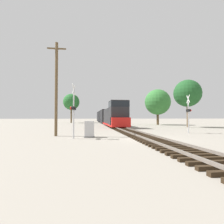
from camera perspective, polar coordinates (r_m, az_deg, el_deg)
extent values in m
plane|color=gray|center=(15.21, 11.48, -8.58)|extent=(400.00, 400.00, 0.00)
cube|color=black|center=(8.11, 31.34, -13.93)|extent=(2.60, 0.22, 0.16)
cube|color=black|center=(8.57, 28.74, -13.28)|extent=(2.60, 0.22, 0.16)
cube|color=black|center=(9.05, 26.42, -12.68)|extent=(2.60, 0.22, 0.16)
cube|color=black|center=(9.54, 24.35, -12.12)|extent=(2.60, 0.22, 0.16)
cube|color=black|center=(10.05, 22.49, -11.60)|extent=(2.60, 0.22, 0.16)
cube|color=black|center=(10.57, 20.82, -11.13)|extent=(2.60, 0.22, 0.16)
cube|color=black|center=(11.09, 19.31, -10.69)|extent=(2.60, 0.22, 0.16)
cube|color=black|center=(11.62, 17.94, -10.28)|extent=(2.60, 0.22, 0.16)
cube|color=black|center=(12.16, 16.69, -9.91)|extent=(2.60, 0.22, 0.16)
cube|color=black|center=(12.70, 15.55, -9.56)|extent=(2.60, 0.22, 0.16)
cube|color=black|center=(13.25, 14.51, -9.24)|extent=(2.60, 0.22, 0.16)
cube|color=black|center=(13.80, 13.55, -8.94)|extent=(2.60, 0.22, 0.16)
cube|color=black|center=(14.36, 12.67, -8.67)|extent=(2.60, 0.22, 0.16)
cube|color=black|center=(14.92, 11.86, -8.41)|extent=(2.60, 0.22, 0.16)
cube|color=black|center=(15.48, 11.10, -8.17)|extent=(2.60, 0.22, 0.16)
cube|color=black|center=(16.05, 10.40, -7.94)|extent=(2.60, 0.22, 0.16)
cube|color=black|center=(16.62, 9.75, -7.73)|extent=(2.60, 0.22, 0.16)
cube|color=black|center=(17.19, 9.14, -7.53)|extent=(2.60, 0.22, 0.16)
cube|color=black|center=(17.76, 8.57, -7.34)|extent=(2.60, 0.22, 0.16)
cube|color=black|center=(18.33, 8.04, -7.17)|extent=(2.60, 0.22, 0.16)
cube|color=black|center=(18.91, 7.54, -7.00)|extent=(2.60, 0.22, 0.16)
cube|color=black|center=(19.48, 7.07, -6.85)|extent=(2.60, 0.22, 0.16)
cube|color=black|center=(20.06, 6.63, -6.70)|extent=(2.60, 0.22, 0.16)
cube|color=black|center=(20.64, 6.21, -6.56)|extent=(2.60, 0.22, 0.16)
cube|color=black|center=(21.22, 5.81, -6.43)|extent=(2.60, 0.22, 0.16)
cube|color=black|center=(21.80, 5.44, -6.30)|extent=(2.60, 0.22, 0.16)
cube|color=black|center=(22.39, 5.09, -6.18)|extent=(2.60, 0.22, 0.16)
cube|color=black|center=(22.97, 4.75, -6.07)|extent=(2.60, 0.22, 0.16)
cube|color=black|center=(23.55, 4.43, -5.96)|extent=(2.60, 0.22, 0.16)
cube|color=black|center=(24.14, 4.13, -5.86)|extent=(2.60, 0.22, 0.16)
cube|color=black|center=(24.73, 3.84, -5.76)|extent=(2.60, 0.22, 0.16)
cube|color=black|center=(25.31, 3.56, -5.67)|extent=(2.60, 0.22, 0.16)
cube|color=black|center=(25.90, 3.30, -5.58)|extent=(2.60, 0.22, 0.16)
cube|color=black|center=(26.49, 3.05, -5.49)|extent=(2.60, 0.22, 0.16)
cube|color=black|center=(27.07, 2.81, -5.41)|extent=(2.60, 0.22, 0.16)
cube|color=black|center=(27.66, 2.58, -5.33)|extent=(2.60, 0.22, 0.16)
cube|color=black|center=(28.25, 2.36, -5.26)|extent=(2.60, 0.22, 0.16)
cube|color=black|center=(28.84, 2.15, -5.19)|extent=(2.60, 0.22, 0.16)
cube|color=black|center=(29.43, 1.95, -5.12)|extent=(2.60, 0.22, 0.16)
cube|color=black|center=(30.02, 1.75, -5.05)|extent=(2.60, 0.22, 0.16)
cube|color=black|center=(30.61, 1.56, -4.98)|extent=(2.60, 0.22, 0.16)
cube|color=black|center=(31.20, 1.38, -4.92)|extent=(2.60, 0.22, 0.16)
cube|color=black|center=(31.80, 1.21, -4.86)|extent=(2.60, 0.22, 0.16)
cube|color=black|center=(32.39, 1.04, -4.80)|extent=(2.60, 0.22, 0.16)
cube|color=black|center=(32.98, 0.88, -4.75)|extent=(2.60, 0.22, 0.16)
cube|color=black|center=(33.57, 0.73, -4.70)|extent=(2.60, 0.22, 0.16)
cube|color=black|center=(34.17, 0.58, -4.64)|extent=(2.60, 0.22, 0.16)
cube|color=slate|center=(14.96, 8.85, -7.81)|extent=(0.07, 160.00, 0.15)
cube|color=slate|center=(15.43, 14.01, -7.59)|extent=(0.07, 160.00, 0.15)
cube|color=#232326|center=(37.01, -0.08, -1.51)|extent=(2.47, 11.70, 3.30)
cube|color=#232326|center=(28.92, 2.10, -0.53)|extent=(2.91, 3.68, 4.23)
cube|color=black|center=(28.99, 2.10, 2.43)|extent=(2.94, 3.71, 0.93)
cube|color=red|center=(27.11, 2.77, -3.35)|extent=(2.91, 1.67, 1.48)
cube|color=red|center=(34.55, 0.48, -4.03)|extent=(2.96, 16.38, 0.24)
cube|color=black|center=(29.19, 2.02, -4.32)|extent=(1.58, 2.20, 1.00)
cube|color=black|center=(39.93, -0.65, -3.62)|extent=(1.58, 2.20, 1.00)
cube|color=black|center=(51.07, -2.22, -1.39)|extent=(2.76, 13.09, 3.60)
cube|color=black|center=(46.85, -1.71, -3.40)|extent=(1.58, 2.20, 0.90)
cube|color=black|center=(55.32, -2.65, -3.14)|extent=(1.58, 2.20, 0.90)
cube|color=black|center=(65.87, -3.48, -1.46)|extent=(2.76, 13.09, 3.60)
cube|color=black|center=(61.64, -3.18, -2.99)|extent=(1.58, 2.20, 0.90)
cube|color=black|center=(70.12, -3.74, -2.83)|extent=(1.58, 2.20, 0.90)
cylinder|color=#B7B7BC|center=(15.30, -12.40, -0.08)|extent=(0.12, 0.12, 4.51)
cube|color=white|center=(15.48, -12.35, 7.17)|extent=(0.20, 0.92, 0.93)
cube|color=white|center=(15.48, -12.35, 7.17)|extent=(0.20, 0.92, 0.93)
cube|color=black|center=(15.31, -12.39, 1.22)|extent=(0.21, 0.86, 0.06)
cylinder|color=black|center=(15.65, -12.06, 1.15)|extent=(0.23, 0.33, 0.30)
sphere|color=red|center=(15.68, -12.42, 1.15)|extent=(0.26, 0.26, 0.26)
cylinder|color=black|center=(15.31, -12.39, 1.22)|extent=(0.23, 0.33, 0.30)
sphere|color=red|center=(15.34, -12.75, 1.21)|extent=(0.26, 0.26, 0.26)
cylinder|color=black|center=(14.97, -12.74, 1.28)|extent=(0.23, 0.33, 0.30)
sphere|color=red|center=(15.00, -13.10, 1.28)|extent=(0.26, 0.26, 0.26)
cube|color=white|center=(15.40, -12.37, 5.15)|extent=(0.09, 0.32, 0.20)
cylinder|color=#B7B7BC|center=(21.81, 23.66, -0.82)|extent=(0.12, 0.12, 4.23)
cube|color=white|center=(21.91, 23.60, 3.94)|extent=(0.21, 0.91, 0.93)
cube|color=white|center=(21.91, 23.60, 3.94)|extent=(0.21, 0.91, 0.93)
cube|color=black|center=(21.82, 23.64, 0.46)|extent=(0.23, 0.86, 0.06)
cylinder|color=black|center=(21.50, 23.96, 0.49)|extent=(0.24, 0.33, 0.30)
sphere|color=red|center=(21.53, 24.21, 0.49)|extent=(0.26, 0.26, 0.26)
cylinder|color=black|center=(21.82, 23.64, 0.46)|extent=(0.24, 0.33, 0.30)
sphere|color=red|center=(21.86, 23.89, 0.46)|extent=(0.26, 0.26, 0.26)
cylinder|color=black|center=(22.15, 23.33, 0.42)|extent=(0.24, 0.33, 0.30)
sphere|color=red|center=(22.19, 23.57, 0.42)|extent=(0.26, 0.26, 0.26)
cube|color=white|center=(21.87, 23.62, 2.50)|extent=(0.09, 0.32, 0.20)
cube|color=slate|center=(16.13, -7.42, -7.99)|extent=(0.94, 0.71, 0.12)
cube|color=#BCBCBF|center=(16.06, -7.41, -5.37)|extent=(0.85, 0.65, 1.36)
cylinder|color=brown|center=(18.00, -17.74, 7.18)|extent=(0.28, 0.28, 9.17)
cube|color=brown|center=(19.02, -17.62, 19.13)|extent=(1.80, 0.12, 0.12)
cylinder|color=brown|center=(34.57, 23.49, -0.69)|extent=(0.40, 0.40, 4.72)
sphere|color=#1E5123|center=(34.85, 23.42, 5.63)|extent=(4.93, 4.93, 4.93)
cylinder|color=brown|center=(43.29, 14.70, -1.66)|extent=(0.56, 0.56, 3.64)
sphere|color=#337533|center=(43.44, 14.67, 3.17)|extent=(6.12, 6.12, 6.12)
cylinder|color=brown|center=(58.90, -13.17, -0.87)|extent=(0.49, 0.49, 5.30)
sphere|color=#236028|center=(59.11, -13.14, 3.25)|extent=(5.31, 5.31, 5.31)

